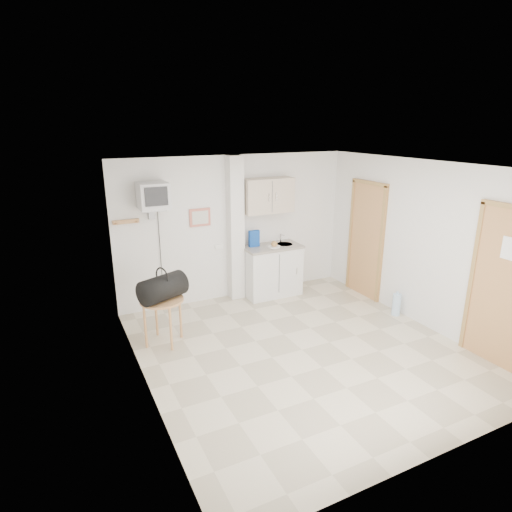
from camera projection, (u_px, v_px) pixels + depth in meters
name	position (u px, v px, depth m)	size (l,w,h in m)	color
ground	(302.00, 350.00, 5.92)	(4.50, 4.50, 0.00)	beige
room_envelope	(317.00, 239.00, 5.64)	(4.24, 4.54, 2.55)	white
kitchenette	(271.00, 252.00, 7.64)	(1.03, 0.58, 2.10)	silver
crt_television	(153.00, 197.00, 6.46)	(0.44, 0.45, 2.15)	slate
round_table	(162.00, 305.00, 5.95)	(0.61, 0.61, 0.67)	#AC7443
duffel_bag	(163.00, 288.00, 5.84)	(0.73, 0.58, 0.47)	black
water_bottle	(396.00, 304.00, 6.94)	(0.14, 0.14, 0.41)	#AED2F3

